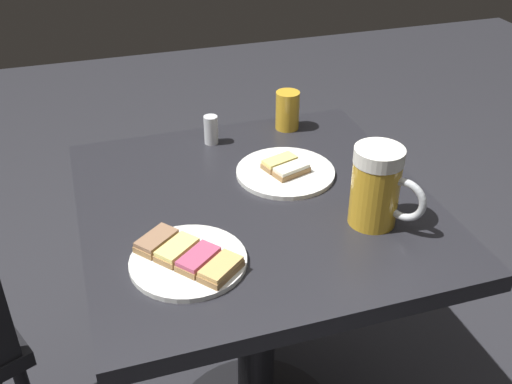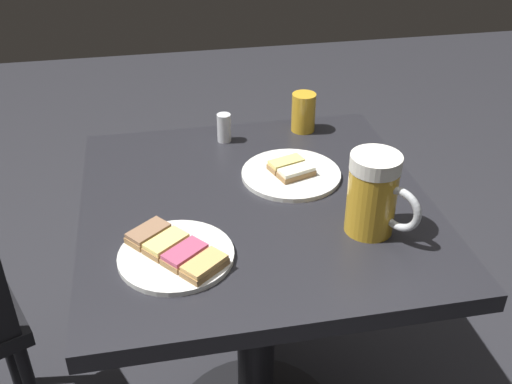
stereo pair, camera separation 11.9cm
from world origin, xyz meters
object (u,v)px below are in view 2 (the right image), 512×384
plate_far (291,173)px  beer_glass_small (303,112)px  plate_near (176,253)px  salt_shaker (224,128)px  beer_mug (374,195)px

plate_far → beer_glass_small: size_ratio=2.25×
plate_far → beer_glass_small: (-0.08, -0.21, 0.04)m
plate_far → beer_glass_small: bearing=-111.1°
plate_far → plate_near: bearing=41.5°
salt_shaker → plate_far: bearing=121.4°
plate_far → beer_glass_small: beer_glass_small is taller
plate_near → plate_far: (-0.26, -0.23, -0.00)m
beer_mug → beer_glass_small: size_ratio=1.66×
plate_near → salt_shaker: size_ratio=2.99×
beer_mug → salt_shaker: (0.21, -0.41, -0.04)m
salt_shaker → beer_mug: bearing=117.5°
beer_mug → salt_shaker: bearing=-62.5°
plate_near → beer_mug: size_ratio=1.30×
plate_near → plate_far: size_ratio=0.96×
plate_near → beer_glass_small: bearing=-127.8°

